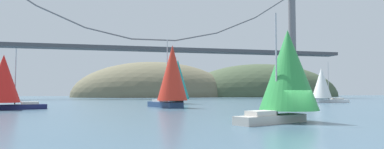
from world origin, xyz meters
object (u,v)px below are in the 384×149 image
at_px(sailboat_scarlet_sail, 172,76).
at_px(sailboat_white_mainsail, 323,85).
at_px(sailboat_teal_sail, 178,80).
at_px(channel_buoy, 304,102).
at_px(sailboat_green_sail, 287,72).
at_px(sailboat_red_spinnaker, 4,80).

height_order(sailboat_scarlet_sail, sailboat_white_mainsail, sailboat_scarlet_sail).
bearing_deg(sailboat_teal_sail, channel_buoy, -19.72).
bearing_deg(sailboat_white_mainsail, channel_buoy, -141.12).
height_order(sailboat_scarlet_sail, sailboat_green_sail, sailboat_scarlet_sail).
relative_size(sailboat_scarlet_sail, sailboat_white_mainsail, 1.16).
height_order(sailboat_red_spinnaker, sailboat_teal_sail, sailboat_teal_sail).
bearing_deg(sailboat_white_mainsail, sailboat_red_spinnaker, -164.45).
xyz_separation_m(sailboat_green_sail, sailboat_white_mainsail, (31.40, 40.94, 0.06)).
xyz_separation_m(sailboat_red_spinnaker, channel_buoy, (49.59, 8.92, -3.53)).
bearing_deg(sailboat_green_sail, sailboat_red_spinnaker, 138.16).
bearing_deg(sailboat_scarlet_sail, channel_buoy, 17.14).
relative_size(sailboat_red_spinnaker, sailboat_white_mainsail, 0.92).
height_order(sailboat_teal_sail, sailboat_green_sail, sailboat_teal_sail).
relative_size(sailboat_teal_sail, sailboat_white_mainsail, 1.06).
height_order(sailboat_green_sail, sailboat_white_mainsail, sailboat_white_mainsail).
height_order(sailboat_teal_sail, sailboat_white_mainsail, sailboat_teal_sail).
relative_size(sailboat_scarlet_sail, sailboat_red_spinnaker, 1.26).
relative_size(sailboat_white_mainsail, channel_buoy, 3.41).
distance_m(sailboat_red_spinnaker, sailboat_teal_sail, 31.63).
height_order(sailboat_teal_sail, channel_buoy, sailboat_teal_sail).
height_order(sailboat_scarlet_sail, sailboat_red_spinnaker, sailboat_scarlet_sail).
xyz_separation_m(sailboat_red_spinnaker, sailboat_white_mainsail, (58.84, 16.37, 0.10)).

